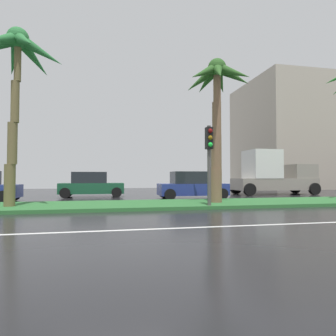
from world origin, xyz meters
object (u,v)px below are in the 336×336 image
at_px(traffic_signal_median_right, 209,150).
at_px(car_in_traffic_second, 91,185).
at_px(palm_tree_mid_left, 17,63).
at_px(palm_tree_centre_left, 217,92).
at_px(box_truck_lead, 273,175).
at_px(car_in_traffic_third, 192,186).

xyz_separation_m(traffic_signal_median_right, car_in_traffic_second, (-5.43, 8.74, -1.73)).
bearing_deg(palm_tree_mid_left, palm_tree_centre_left, 0.56).
distance_m(palm_tree_mid_left, box_truck_lead, 18.73).
bearing_deg(palm_tree_mid_left, car_in_traffic_third, 25.33).
distance_m(palm_tree_centre_left, box_truck_lead, 11.15).
bearing_deg(car_in_traffic_third, palm_tree_centre_left, -89.19).
bearing_deg(box_truck_lead, car_in_traffic_third, -158.31).
height_order(traffic_signal_median_right, car_in_traffic_third, traffic_signal_median_right).
relative_size(traffic_signal_median_right, car_in_traffic_third, 0.81).
bearing_deg(palm_tree_mid_left, car_in_traffic_second, 69.60).
bearing_deg(palm_tree_centre_left, box_truck_lead, 43.85).
distance_m(car_in_traffic_second, box_truck_lead, 13.88).
bearing_deg(box_truck_lead, palm_tree_mid_left, -156.30).
distance_m(car_in_traffic_second, car_in_traffic_third, 7.02).
height_order(car_in_traffic_third, box_truck_lead, box_truck_lead).
height_order(palm_tree_mid_left, car_in_traffic_second, palm_tree_mid_left).
relative_size(palm_tree_centre_left, car_in_traffic_second, 1.66).
distance_m(palm_tree_centre_left, traffic_signal_median_right, 3.51).
distance_m(palm_tree_centre_left, car_in_traffic_second, 10.77).
distance_m(palm_tree_mid_left, palm_tree_centre_left, 9.13).
height_order(palm_tree_centre_left, car_in_traffic_second, palm_tree_centre_left).
relative_size(palm_tree_centre_left, traffic_signal_median_right, 2.04).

